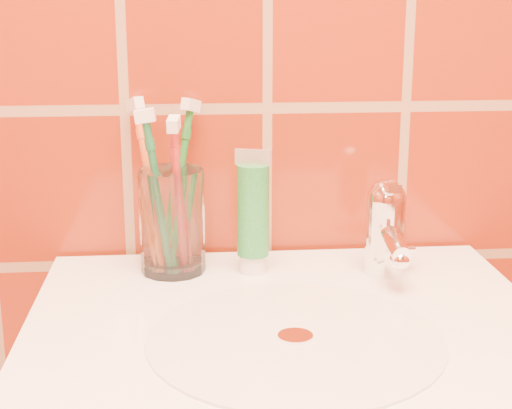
{
  "coord_description": "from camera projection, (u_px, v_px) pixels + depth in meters",
  "views": [
    {
      "loc": [
        -0.1,
        0.19,
        1.19
      ],
      "look_at": [
        -0.02,
        1.08,
        0.94
      ],
      "focal_mm": 55.0,
      "sensor_mm": 36.0,
      "label": 1
    }
  ],
  "objects": [
    {
      "name": "toothpaste_tube",
      "position": [
        253.0,
        216.0,
        0.96
      ],
      "size": [
        0.04,
        0.04,
        0.16
      ],
      "rotation": [
        0.0,
        0.0,
        -0.28
      ],
      "color": "white",
      "rests_on": "pedestal_sink"
    },
    {
      "name": "toothbrush_0",
      "position": [
        179.0,
        185.0,
        0.98
      ],
      "size": [
        0.12,
        0.13,
        0.22
      ],
      "primitive_type": null,
      "rotation": [
        0.27,
        0.0,
        2.46
      ],
      "color": "#1E742A",
      "rests_on": "glass_tumbler"
    },
    {
      "name": "faucet",
      "position": [
        386.0,
        225.0,
        0.95
      ],
      "size": [
        0.05,
        0.11,
        0.12
      ],
      "color": "white",
      "rests_on": "pedestal_sink"
    },
    {
      "name": "glass_tumbler",
      "position": [
        172.0,
        221.0,
        0.96
      ],
      "size": [
        0.09,
        0.09,
        0.13
      ],
      "primitive_type": "cylinder",
      "rotation": [
        0.0,
        0.0,
        -0.07
      ],
      "color": "white",
      "rests_on": "pedestal_sink"
    },
    {
      "name": "toothbrush_2",
      "position": [
        178.0,
        198.0,
        0.94
      ],
      "size": [
        0.04,
        0.1,
        0.21
      ],
      "primitive_type": null,
      "rotation": [
        0.18,
        0.0,
        -0.14
      ],
      "color": "#A52623",
      "rests_on": "glass_tumbler"
    },
    {
      "name": "toothbrush_3",
      "position": [
        151.0,
        186.0,
        0.97
      ],
      "size": [
        0.12,
        0.15,
        0.23
      ],
      "primitive_type": null,
      "rotation": [
        0.32,
        0.0,
        -2.62
      ],
      "color": "#D05D24",
      "rests_on": "glass_tumbler"
    },
    {
      "name": "toothbrush_1",
      "position": [
        159.0,
        195.0,
        0.94
      ],
      "size": [
        0.06,
        0.05,
        0.21
      ],
      "primitive_type": null,
      "rotation": [
        0.14,
        0.0,
        -1.6
      ],
      "color": "#1C693C",
      "rests_on": "glass_tumbler"
    }
  ]
}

